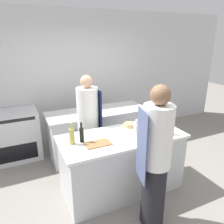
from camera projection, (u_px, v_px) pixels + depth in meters
The scene contains 14 objects.
ground_plane at pixel (121, 187), 3.44m from camera, with size 16.00×16.00×0.00m, color gray.
wall_back at pixel (78, 77), 4.80m from camera, with size 8.00×0.06×2.80m.
prep_counter at pixel (122, 162), 3.29m from camera, with size 1.81×0.82×0.90m.
pass_counter at pixel (98, 132), 4.34m from camera, with size 1.95×0.72×0.90m.
oven_range at pixel (13, 135), 4.17m from camera, with size 0.95×0.73×0.92m.
chef_at_prep_near at pixel (155, 159), 2.53m from camera, with size 0.39×0.38×1.78m.
chef_at_stove at pixel (88, 125), 3.68m from camera, with size 0.37×0.36×1.68m.
bottle_olive_oil at pixel (137, 130), 3.08m from camera, with size 0.09×0.09×0.26m.
bottle_vinegar at pixel (168, 127), 3.16m from camera, with size 0.07×0.07×0.27m.
bottle_wine at pixel (72, 136), 2.86m from camera, with size 0.07×0.07×0.30m.
bottle_cooking_oil at pixel (82, 134), 2.92m from camera, with size 0.06×0.06×0.28m.
bowl_mixing_large at pixel (129, 125), 3.43m from camera, with size 0.17×0.17×0.06m.
bowl_prep_small at pixel (156, 122), 3.59m from camera, with size 0.21×0.21×0.05m.
cutting_board at pixel (98, 144), 2.89m from camera, with size 0.35×0.21×0.01m.
Camera 1 is at (-1.34, -2.53, 2.25)m, focal length 35.00 mm.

